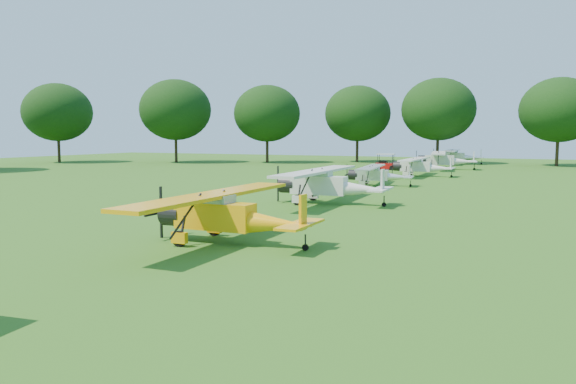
{
  "coord_description": "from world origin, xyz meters",
  "views": [
    {
      "loc": [
        12.69,
        -30.25,
        4.38
      ],
      "look_at": [
        0.62,
        -3.86,
        1.4
      ],
      "focal_mm": 35.0,
      "sensor_mm": 36.0,
      "label": 1
    }
  ],
  "objects_px": {
    "aircraft_4": "(377,173)",
    "aircraft_5": "(420,165)",
    "aircraft_7": "(456,155)",
    "golf_cart": "(385,164)",
    "aircraft_6": "(444,159)",
    "aircraft_2": "(226,212)",
    "aircraft_3": "(327,182)"
  },
  "relations": [
    {
      "from": "aircraft_2",
      "to": "aircraft_7",
      "type": "bearing_deg",
      "value": 89.8
    },
    {
      "from": "aircraft_4",
      "to": "golf_cart",
      "type": "height_order",
      "value": "golf_cart"
    },
    {
      "from": "aircraft_4",
      "to": "aircraft_6",
      "type": "bearing_deg",
      "value": 79.17
    },
    {
      "from": "golf_cart",
      "to": "aircraft_3",
      "type": "bearing_deg",
      "value": -86.3
    },
    {
      "from": "aircraft_3",
      "to": "aircraft_4",
      "type": "xyz_separation_m",
      "value": [
        -0.56,
        13.68,
        -0.31
      ]
    },
    {
      "from": "golf_cart",
      "to": "aircraft_6",
      "type": "bearing_deg",
      "value": 23.82
    },
    {
      "from": "aircraft_4",
      "to": "aircraft_5",
      "type": "height_order",
      "value": "aircraft_5"
    },
    {
      "from": "aircraft_7",
      "to": "aircraft_2",
      "type": "bearing_deg",
      "value": -93.47
    },
    {
      "from": "aircraft_5",
      "to": "aircraft_7",
      "type": "height_order",
      "value": "aircraft_7"
    },
    {
      "from": "aircraft_2",
      "to": "aircraft_5",
      "type": "bearing_deg",
      "value": 89.91
    },
    {
      "from": "aircraft_5",
      "to": "golf_cart",
      "type": "distance_m",
      "value": 11.3
    },
    {
      "from": "golf_cart",
      "to": "aircraft_7",
      "type": "bearing_deg",
      "value": 65.23
    },
    {
      "from": "aircraft_6",
      "to": "golf_cart",
      "type": "bearing_deg",
      "value": -159.8
    },
    {
      "from": "aircraft_2",
      "to": "aircraft_4",
      "type": "distance_m",
      "value": 27.63
    },
    {
      "from": "aircraft_7",
      "to": "aircraft_5",
      "type": "bearing_deg",
      "value": -93.63
    },
    {
      "from": "aircraft_4",
      "to": "aircraft_5",
      "type": "relative_size",
      "value": 0.89
    },
    {
      "from": "aircraft_2",
      "to": "golf_cart",
      "type": "relative_size",
      "value": 4.5
    },
    {
      "from": "aircraft_5",
      "to": "aircraft_2",
      "type": "bearing_deg",
      "value": -90.31
    },
    {
      "from": "aircraft_2",
      "to": "aircraft_6",
      "type": "distance_m",
      "value": 53.13
    },
    {
      "from": "aircraft_3",
      "to": "aircraft_5",
      "type": "relative_size",
      "value": 1.15
    },
    {
      "from": "golf_cart",
      "to": "aircraft_5",
      "type": "bearing_deg",
      "value": -61.78
    },
    {
      "from": "aircraft_6",
      "to": "aircraft_5",
      "type": "bearing_deg",
      "value": -100.35
    },
    {
      "from": "aircraft_2",
      "to": "aircraft_3",
      "type": "height_order",
      "value": "aircraft_3"
    },
    {
      "from": "aircraft_2",
      "to": "aircraft_4",
      "type": "xyz_separation_m",
      "value": [
        -1.46,
        27.59,
        -0.23
      ]
    },
    {
      "from": "aircraft_2",
      "to": "aircraft_7",
      "type": "xyz_separation_m",
      "value": [
        -0.35,
        66.86,
        0.04
      ]
    },
    {
      "from": "aircraft_2",
      "to": "aircraft_5",
      "type": "xyz_separation_m",
      "value": [
        -0.29,
        40.07,
        -0.09
      ]
    },
    {
      "from": "aircraft_6",
      "to": "golf_cart",
      "type": "height_order",
      "value": "aircraft_6"
    },
    {
      "from": "aircraft_5",
      "to": "golf_cart",
      "type": "bearing_deg",
      "value": 122.76
    },
    {
      "from": "aircraft_7",
      "to": "golf_cart",
      "type": "distance_m",
      "value": 18.45
    },
    {
      "from": "golf_cart",
      "to": "aircraft_4",
      "type": "bearing_deg",
      "value": -82.27
    },
    {
      "from": "aircraft_6",
      "to": "aircraft_7",
      "type": "relative_size",
      "value": 1.03
    },
    {
      "from": "aircraft_3",
      "to": "aircraft_6",
      "type": "height_order",
      "value": "aircraft_6"
    }
  ]
}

